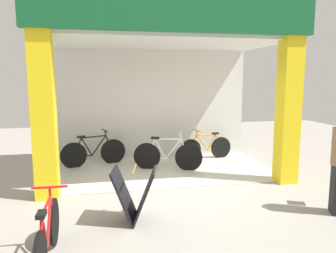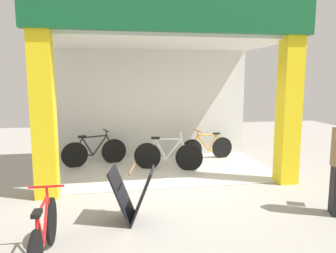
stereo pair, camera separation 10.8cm
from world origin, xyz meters
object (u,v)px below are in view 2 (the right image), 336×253
bicycle_inside_0 (168,155)px  bicycle_inside_2 (207,148)px  bicycle_parked_0 (44,235)px  bicycle_inside_1 (95,152)px  sandwich_board_sign (132,195)px

bicycle_inside_0 → bicycle_inside_2: size_ratio=1.07×
bicycle_parked_0 → bicycle_inside_1: bearing=84.8°
bicycle_inside_0 → sandwich_board_sign: bicycle_inside_0 is taller
bicycle_inside_1 → bicycle_parked_0: bearing=-95.2°
bicycle_inside_2 → sandwich_board_sign: bearing=-123.1°
sandwich_board_sign → bicycle_inside_0: bearing=68.8°
bicycle_inside_1 → bicycle_inside_2: 2.96m
sandwich_board_sign → bicycle_inside_2: bearing=56.9°
bicycle_inside_2 → bicycle_parked_0: size_ratio=0.95×
bicycle_inside_0 → sandwich_board_sign: bearing=-111.2°
bicycle_inside_2 → sandwich_board_sign: size_ratio=1.78×
bicycle_parked_0 → sandwich_board_sign: bearing=41.4°
sandwich_board_sign → bicycle_inside_1: bearing=101.9°
bicycle_inside_1 → sandwich_board_sign: (0.71, -3.36, 0.06)m
bicycle_inside_2 → bicycle_inside_1: bearing=-178.3°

